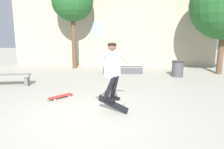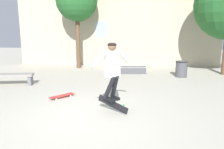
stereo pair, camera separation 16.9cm
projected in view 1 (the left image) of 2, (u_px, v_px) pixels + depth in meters
name	position (u px, v px, depth m)	size (l,w,h in m)	color
ground_plane	(89.00, 117.00, 5.34)	(40.00, 40.00, 0.00)	#B2AD9E
building_backdrop	(113.00, 26.00, 12.83)	(12.46, 0.52, 5.77)	#B7A88E
tree_left	(72.00, 1.00, 11.49)	(2.20, 2.20, 4.74)	brown
park_bench	(3.00, 78.00, 8.19)	(2.02, 0.82, 0.45)	gray
skate_ledge	(123.00, 70.00, 10.69)	(1.96, 0.60, 0.33)	#4C4C51
trash_bin	(178.00, 68.00, 9.93)	(0.55, 0.55, 0.72)	#47474C
skater	(112.00, 66.00, 5.37)	(0.91, 0.98, 1.46)	silver
skateboard_flipping	(113.00, 104.00, 5.58)	(0.81, 0.32, 0.46)	black
skateboard_resting	(60.00, 96.00, 6.79)	(0.67, 0.72, 0.08)	red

